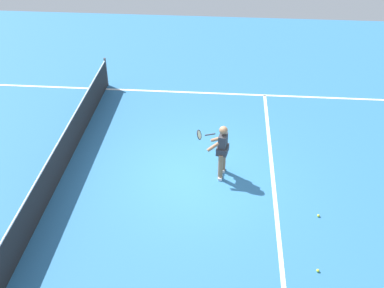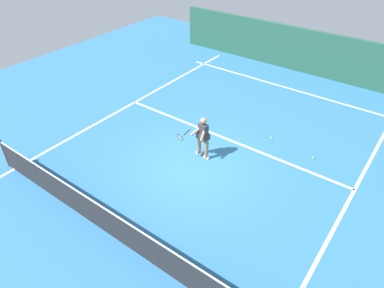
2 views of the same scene
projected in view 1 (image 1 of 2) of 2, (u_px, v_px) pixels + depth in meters
The scene contains 7 objects.
ground_plane at pixel (199, 175), 12.45m from camera, with size 25.41×25.41×0.00m, color teal.
service_line_marking at pixel (273, 179), 12.32m from camera, with size 9.38×0.10×0.01m, color white.
sideline_right_marking at pixel (208, 93), 16.29m from camera, with size 0.10×17.55×0.01m, color white.
court_net at pixel (63, 154), 12.42m from camera, with size 10.06×0.08×1.07m.
tennis_player at pixel (222, 149), 12.01m from camera, with size 0.89×0.91×1.55m.
tennis_ball_near at pixel (318, 271), 9.74m from camera, with size 0.07×0.07×0.07m, color #D1E533.
tennis_ball_mid at pixel (318, 216), 11.11m from camera, with size 0.07×0.07×0.07m, color #D1E533.
Camera 1 is at (-9.74, -0.62, 7.79)m, focal length 42.92 mm.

